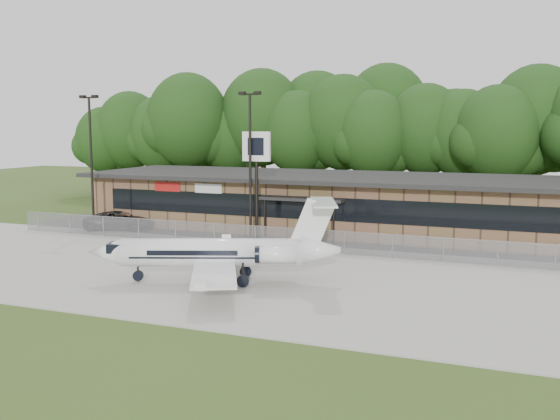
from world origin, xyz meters
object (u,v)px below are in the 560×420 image
at_px(terminal, 350,203).
at_px(suv, 120,221).
at_px(pole_sign, 256,158).
at_px(business_jet, 221,254).

height_order(terminal, suv, terminal).
xyz_separation_m(terminal, suv, (-16.62, -6.12, -1.44)).
bearing_deg(terminal, suv, -159.78).
xyz_separation_m(terminal, pole_sign, (-4.67, -7.14, 3.63)).
bearing_deg(pole_sign, suv, 175.43).
relative_size(terminal, pole_sign, 5.40).
distance_m(terminal, pole_sign, 9.27).
distance_m(suv, pole_sign, 13.02).
relative_size(terminal, business_jet, 3.24).
height_order(business_jet, pole_sign, pole_sign).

